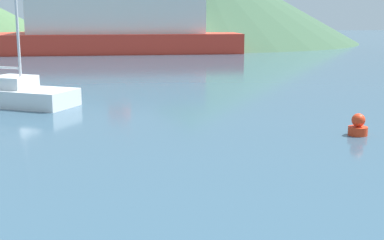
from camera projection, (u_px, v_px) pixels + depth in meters
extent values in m
cube|color=white|center=(14.00, 96.00, 23.91)|extent=(5.90, 4.89, 0.76)
cube|color=white|center=(13.00, 82.00, 23.79)|extent=(2.25, 2.21, 0.54)
cube|color=red|center=(118.00, 42.00, 56.71)|extent=(25.86, 11.61, 2.01)
cube|color=silver|center=(117.00, 16.00, 56.18)|extent=(18.21, 9.59, 3.41)
cylinder|color=red|center=(358.00, 131.00, 18.00)|extent=(0.65, 0.65, 0.29)
sphere|color=red|center=(358.00, 120.00, 17.93)|extent=(0.45, 0.45, 0.45)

